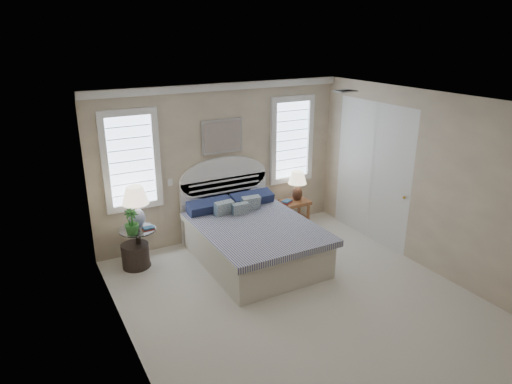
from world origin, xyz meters
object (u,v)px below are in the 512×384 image
object	(u,v)px
side_table_left	(139,244)
nightstand_right	(295,208)
bed	(251,236)
lamp_right	(297,182)
lamp_left	(136,202)
floor_pot	(136,256)

from	to	relation	value
side_table_left	nightstand_right	bearing A→B (deg)	1.94
bed	side_table_left	size ratio (longest dim) A/B	3.61
side_table_left	nightstand_right	distance (m)	2.95
side_table_left	lamp_right	size ratio (longest dim) A/B	1.14
side_table_left	lamp_left	world-z (taller)	lamp_left
bed	nightstand_right	xyz separation A→B (m)	(1.30, 0.69, 0.00)
floor_pot	lamp_right	distance (m)	3.15
bed	floor_pot	bearing A→B (deg)	160.84
side_table_left	nightstand_right	world-z (taller)	side_table_left
floor_pot	side_table_left	bearing A→B (deg)	-3.56
nightstand_right	side_table_left	bearing A→B (deg)	-178.06
bed	lamp_right	world-z (taller)	bed
bed	floor_pot	world-z (taller)	bed
bed	lamp_right	distance (m)	1.61
bed	lamp_right	bearing A→B (deg)	28.02
bed	lamp_right	size ratio (longest dim) A/B	4.13
floor_pot	nightstand_right	bearing A→B (deg)	1.82
side_table_left	bed	bearing A→B (deg)	-19.74
lamp_right	nightstand_right	bearing A→B (deg)	-152.32
floor_pot	lamp_right	size ratio (longest dim) A/B	0.77
bed	lamp_left	distance (m)	1.87
lamp_left	lamp_right	xyz separation A→B (m)	(2.98, 0.03, -0.17)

